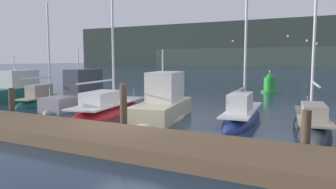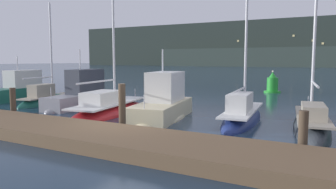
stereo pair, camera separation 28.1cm
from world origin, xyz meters
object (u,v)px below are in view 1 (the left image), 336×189
Objects in this scene: motorboat_berth_1 at (16,95)px; sailboat_berth_4 at (108,111)px; motorboat_berth_5 at (163,109)px; sailboat_berth_6 at (242,117)px; sailboat_berth_7 at (311,128)px; channel_buoy at (269,84)px; sailboat_berth_2 at (46,101)px; motorboat_berth_3 at (80,99)px.

motorboat_berth_1 is 0.62× the size of sailboat_berth_4.
sailboat_berth_4 is 3.24m from motorboat_berth_5.
motorboat_berth_1 is 0.59× the size of sailboat_berth_6.
sailboat_berth_7 is (10.01, 0.66, -0.05)m from sailboat_berth_4.
channel_buoy is (15.09, 14.27, 0.33)m from motorboat_berth_1.
motorboat_berth_1 is 19.71m from sailboat_berth_7.
sailboat_berth_2 is at bearing 179.87° from sailboat_berth_6.
motorboat_berth_5 is at bearing -176.37° from sailboat_berth_7.
motorboat_berth_3 is 13.20m from sailboat_berth_7.
sailboat_berth_7 is at bearing -2.92° from motorboat_berth_1.
sailboat_berth_4 is at bearing -12.05° from sailboat_berth_2.
sailboat_berth_2 is at bearing -128.58° from channel_buoy.
sailboat_berth_4 reaches higher than sailboat_berth_7.
motorboat_berth_1 is 2.99× the size of channel_buoy.
sailboat_berth_4 is 1.60× the size of motorboat_berth_5.
motorboat_berth_5 reaches higher than motorboat_berth_1.
motorboat_berth_1 is at bearing 176.16° from motorboat_berth_3.
sailboat_berth_4 is (3.18, -1.23, -0.32)m from motorboat_berth_3.
sailboat_berth_4 is 0.95× the size of sailboat_berth_6.
motorboat_berth_3 is 0.69× the size of sailboat_berth_7.
sailboat_berth_2 reaches higher than motorboat_berth_1.
sailboat_berth_6 is 3.14m from sailboat_berth_7.
sailboat_berth_7 reaches higher than channel_buoy.
motorboat_berth_3 is 3.42m from sailboat_berth_4.
motorboat_berth_1 is at bearing 177.08° from sailboat_berth_7.
motorboat_berth_5 is (9.46, -1.10, 0.31)m from sailboat_berth_2.
sailboat_berth_4 is (9.68, -1.67, -0.24)m from motorboat_berth_1.
motorboat_berth_5 is at bearing -163.93° from sailboat_berth_6.
motorboat_berth_3 is (3.07, -0.10, 0.32)m from sailboat_berth_2.
sailboat_berth_6 reaches higher than sailboat_berth_4.
sailboat_berth_2 is 13.17m from sailboat_berth_6.
sailboat_berth_4 is at bearing -9.77° from motorboat_berth_1.
sailboat_berth_2 is 3.71× the size of channel_buoy.
sailboat_berth_6 is at bearing 10.64° from sailboat_berth_4.
sailboat_berth_7 reaches higher than motorboat_berth_5.
motorboat_berth_1 is 9.83m from sailboat_berth_4.
sailboat_berth_6 is (13.17, -0.03, 0.03)m from sailboat_berth_2.
sailboat_berth_4 is at bearing -175.88° from motorboat_berth_5.
sailboat_berth_6 is (16.61, -0.36, -0.21)m from motorboat_berth_1.
sailboat_berth_2 is at bearing 167.95° from sailboat_berth_4.
sailboat_berth_2 is 9.53m from motorboat_berth_5.
sailboat_berth_7 is 15.96m from channel_buoy.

